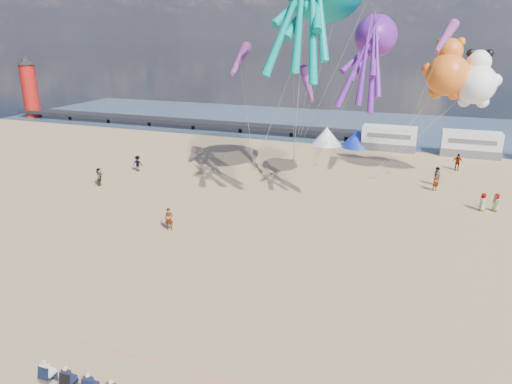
# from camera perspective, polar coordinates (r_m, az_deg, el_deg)

# --- Properties ---
(ground) EXTENTS (120.00, 120.00, 0.00)m
(ground) POSITION_cam_1_polar(r_m,az_deg,el_deg) (25.59, -5.81, -13.90)
(ground) COLOR tan
(ground) RESTS_ON ground
(water) EXTENTS (120.00, 120.00, 0.00)m
(water) POSITION_cam_1_polar(r_m,az_deg,el_deg) (76.09, 12.58, 8.08)
(water) COLOR #31475E
(water) RESTS_ON ground
(pier) EXTENTS (60.00, 3.00, 0.50)m
(pier) POSITION_cam_1_polar(r_m,az_deg,el_deg) (74.70, -10.66, 8.77)
(pier) COLOR black
(pier) RESTS_ON ground
(lighthouse) EXTENTS (2.60, 2.60, 9.00)m
(lighthouse) POSITION_cam_1_polar(r_m,az_deg,el_deg) (91.64, -26.39, 11.23)
(lighthouse) COLOR #A5140F
(lighthouse) RESTS_ON ground
(motorhome_0) EXTENTS (6.60, 2.50, 3.00)m
(motorhome_0) POSITION_cam_1_polar(r_m,az_deg,el_deg) (60.58, 16.29, 6.48)
(motorhome_0) COLOR silver
(motorhome_0) RESTS_ON ground
(motorhome_1) EXTENTS (6.60, 2.50, 3.00)m
(motorhome_1) POSITION_cam_1_polar(r_m,az_deg,el_deg) (60.74, 25.26, 5.45)
(motorhome_1) COLOR silver
(motorhome_1) RESTS_ON ground
(tent_white) EXTENTS (4.00, 4.00, 2.40)m
(tent_white) POSITION_cam_1_polar(r_m,az_deg,el_deg) (61.65, 8.81, 6.94)
(tent_white) COLOR white
(tent_white) RESTS_ON ground
(tent_blue) EXTENTS (4.00, 4.00, 2.40)m
(tent_blue) POSITION_cam_1_polar(r_m,az_deg,el_deg) (61.02, 12.51, 6.58)
(tent_blue) COLOR #1933CC
(tent_blue) RESTS_ON ground
(spectator_row) EXTENTS (6.10, 0.90, 1.30)m
(spectator_row) POSITION_cam_1_polar(r_m,az_deg,el_deg) (20.85, -19.91, -21.64)
(spectator_row) COLOR black
(spectator_row) RESTS_ON ground
(rope_line) EXTENTS (34.00, 0.03, 0.03)m
(rope_line) POSITION_cam_1_polar(r_m,az_deg,el_deg) (22.07, -11.80, -20.30)
(rope_line) COLOR #F2338C
(rope_line) RESTS_ON ground
(standing_person) EXTENTS (0.72, 0.61, 1.69)m
(standing_person) POSITION_cam_1_polar(r_m,az_deg,el_deg) (34.74, -10.82, -3.35)
(standing_person) COLOR tan
(standing_person) RESTS_ON ground
(beachgoer_0) EXTENTS (0.63, 0.67, 1.54)m
(beachgoer_0) POSITION_cam_1_polar(r_m,az_deg,el_deg) (42.22, 26.49, -1.13)
(beachgoer_0) COLOR #7F6659
(beachgoer_0) RESTS_ON ground
(beachgoer_1) EXTENTS (1.07, 1.02, 1.85)m
(beachgoer_1) POSITION_cam_1_polar(r_m,az_deg,el_deg) (47.44, 21.67, 1.81)
(beachgoer_1) COLOR #7F6659
(beachgoer_1) RESTS_ON ground
(beachgoer_2) EXTENTS (0.92, 0.78, 1.69)m
(beachgoer_2) POSITION_cam_1_polar(r_m,az_deg,el_deg) (50.55, -14.56, 3.47)
(beachgoer_2) COLOR #7F6659
(beachgoer_2) RESTS_ON ground
(beachgoer_3) EXTENTS (1.18, 0.69, 1.81)m
(beachgoer_3) POSITION_cam_1_polar(r_m,az_deg,el_deg) (53.84, 23.87, 3.44)
(beachgoer_3) COLOR #7F6659
(beachgoer_3) RESTS_ON ground
(beachgoer_4) EXTENTS (0.79, 1.10, 1.73)m
(beachgoer_4) POSITION_cam_1_polar(r_m,az_deg,el_deg) (46.79, -18.99, 1.83)
(beachgoer_4) COLOR #7F6659
(beachgoer_4) RESTS_ON ground
(beachgoer_5) EXTENTS (1.50, 1.30, 1.63)m
(beachgoer_5) POSITION_cam_1_polar(r_m,az_deg,el_deg) (45.89, 21.54, 1.13)
(beachgoer_5) COLOR #7F6659
(beachgoer_5) RESTS_ON ground
(beachgoer_6) EXTENTS (0.64, 0.67, 1.54)m
(beachgoer_6) POSITION_cam_1_polar(r_m,az_deg,el_deg) (42.59, 27.81, -1.17)
(beachgoer_6) COLOR #7F6659
(beachgoer_6) RESTS_ON ground
(sandbag_a) EXTENTS (0.50, 0.35, 0.22)m
(sandbag_a) POSITION_cam_1_polar(r_m,az_deg,el_deg) (49.53, -0.23, 2.89)
(sandbag_a) COLOR gray
(sandbag_a) RESTS_ON ground
(sandbag_b) EXTENTS (0.50, 0.35, 0.22)m
(sandbag_b) POSITION_cam_1_polar(r_m,az_deg,el_deg) (51.59, 7.58, 3.38)
(sandbag_b) COLOR gray
(sandbag_b) RESTS_ON ground
(sandbag_c) EXTENTS (0.50, 0.35, 0.22)m
(sandbag_c) POSITION_cam_1_polar(r_m,az_deg,el_deg) (48.04, 14.35, 1.77)
(sandbag_c) COLOR gray
(sandbag_c) RESTS_ON ground
(sandbag_d) EXTENTS (0.50, 0.35, 0.22)m
(sandbag_d) POSITION_cam_1_polar(r_m,az_deg,el_deg) (50.33, 16.48, 2.36)
(sandbag_d) COLOR gray
(sandbag_d) RESTS_ON ground
(sandbag_e) EXTENTS (0.50, 0.35, 0.22)m
(sandbag_e) POSITION_cam_1_polar(r_m,az_deg,el_deg) (53.17, 4.69, 3.96)
(sandbag_e) COLOR gray
(sandbag_e) RESTS_ON ground
(kite_octopus_purple) EXTENTS (5.25, 8.94, 9.57)m
(kite_octopus_purple) POSITION_cam_1_polar(r_m,az_deg,el_deg) (40.85, 14.78, 18.32)
(kite_octopus_purple) COLOR #611B91
(kite_panda) EXTENTS (4.51, 4.25, 6.23)m
(kite_panda) POSITION_cam_1_polar(r_m,az_deg,el_deg) (48.02, 25.79, 12.04)
(kite_panda) COLOR white
(kite_teddy_orange) EXTENTS (5.68, 5.48, 6.65)m
(kite_teddy_orange) POSITION_cam_1_polar(r_m,az_deg,el_deg) (47.38, 22.76, 13.37)
(kite_teddy_orange) COLOR orange
(windsock_left) EXTENTS (2.12, 6.58, 6.49)m
(windsock_left) POSITION_cam_1_polar(r_m,az_deg,el_deg) (46.16, -2.05, 16.23)
(windsock_left) COLOR red
(windsock_mid) EXTENTS (2.33, 5.33, 5.25)m
(windsock_mid) POSITION_cam_1_polar(r_m,az_deg,el_deg) (43.68, 22.56, 17.40)
(windsock_mid) COLOR red
(windsock_right) EXTENTS (3.03, 5.14, 5.25)m
(windsock_right) POSITION_cam_1_polar(r_m,az_deg,el_deg) (43.34, 6.50, 13.24)
(windsock_right) COLOR red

